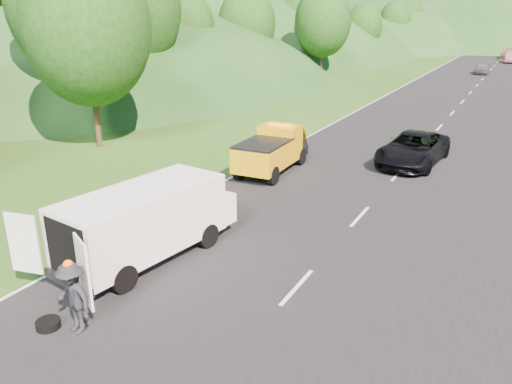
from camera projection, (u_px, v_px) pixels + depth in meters
The scene contains 14 objects.
ground at pixel (241, 240), 17.36m from camera, with size 320.00×320.00×0.00m, color #38661E.
road_surface at pixel (470, 93), 49.11m from camera, with size 14.00×200.00×0.02m, color black.
tree_line_left at pixel (331, 65), 75.50m from camera, with size 14.00×140.00×14.00m, color #2B5D1B, non-canonical shape.
tow_truck at pixel (272, 150), 24.44m from camera, with size 2.22×5.35×2.26m.
white_van at pixel (147, 220), 15.64m from camera, with size 3.77×7.02×2.38m.
woman at pixel (179, 209), 20.10m from camera, with size 0.66×0.48×1.82m, color silver.
child at pixel (188, 222), 18.84m from camera, with size 0.48×0.37×0.98m, color tan.
worker at pixel (78, 331), 12.40m from camera, with size 1.21×0.70×1.87m, color black.
suitcase at pixel (134, 211), 19.25m from camera, with size 0.32×0.18×0.52m, color #605F48.
spare_tire at pixel (49, 328), 12.52m from camera, with size 0.61×0.61×0.20m, color black.
passing_suv at pixel (411, 164), 26.08m from camera, with size 2.67×5.80×1.61m, color black.
dist_car_a at pixel (482, 74), 64.08m from camera, with size 1.66×4.13×1.41m, color #48484C.
dist_car_b at pixel (511, 63), 78.15m from camera, with size 1.61×4.61×1.52m, color #774F5B.
dist_car_c at pixel (508, 59), 85.59m from camera, with size 2.23×5.48×1.59m, color #8E5747.
Camera 1 is at (7.94, -13.62, 7.47)m, focal length 35.00 mm.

